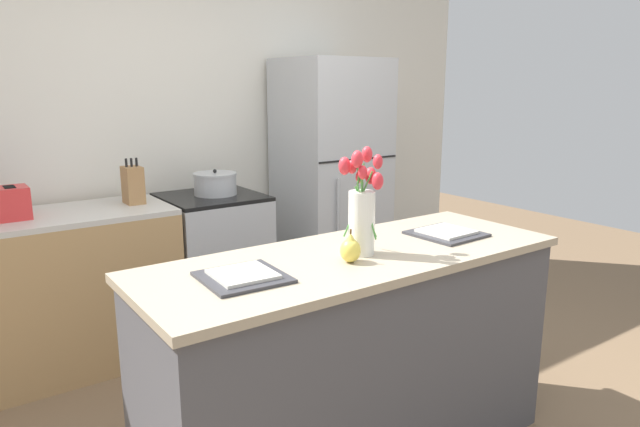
# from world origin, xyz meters

# --- Properties ---
(back_wall) EXTENTS (5.20, 0.08, 2.70)m
(back_wall) POSITION_xyz_m (0.00, 2.00, 1.35)
(back_wall) COLOR silver
(back_wall) RESTS_ON ground_plane
(kitchen_island) EXTENTS (1.80, 0.66, 0.93)m
(kitchen_island) POSITION_xyz_m (0.00, 0.00, 0.47)
(kitchen_island) COLOR #4C4C51
(kitchen_island) RESTS_ON ground_plane
(back_counter) EXTENTS (1.68, 0.60, 0.91)m
(back_counter) POSITION_xyz_m (-1.06, 1.60, 0.46)
(back_counter) COLOR tan
(back_counter) RESTS_ON ground_plane
(stove_range) EXTENTS (0.60, 0.61, 0.91)m
(stove_range) POSITION_xyz_m (0.10, 1.60, 0.46)
(stove_range) COLOR #B2B5B7
(stove_range) RESTS_ON ground_plane
(refrigerator) EXTENTS (0.68, 0.67, 1.78)m
(refrigerator) POSITION_xyz_m (1.05, 1.60, 0.89)
(refrigerator) COLOR #B7BABC
(refrigerator) RESTS_ON ground_plane
(flower_vase) EXTENTS (0.18, 0.17, 0.43)m
(flower_vase) POSITION_xyz_m (0.02, -0.02, 1.12)
(flower_vase) COLOR silver
(flower_vase) RESTS_ON kitchen_island
(pear_figurine) EXTENTS (0.08, 0.08, 0.13)m
(pear_figurine) POSITION_xyz_m (-0.09, -0.08, 0.99)
(pear_figurine) COLOR #E5CC4C
(pear_figurine) RESTS_ON kitchen_island
(plate_setting_left) EXTENTS (0.30, 0.30, 0.02)m
(plate_setting_left) POSITION_xyz_m (-0.52, -0.01, 0.94)
(plate_setting_left) COLOR #333338
(plate_setting_left) RESTS_ON kitchen_island
(plate_setting_right) EXTENTS (0.30, 0.30, 0.02)m
(plate_setting_right) POSITION_xyz_m (0.52, -0.01, 0.94)
(plate_setting_right) COLOR #333338
(plate_setting_right) RESTS_ON kitchen_island
(toaster) EXTENTS (0.28, 0.18, 0.17)m
(toaster) POSITION_xyz_m (-1.08, 1.60, 1.00)
(toaster) COLOR red
(toaster) RESTS_ON back_counter
(cooking_pot) EXTENTS (0.28, 0.28, 0.16)m
(cooking_pot) POSITION_xyz_m (0.13, 1.60, 0.98)
(cooking_pot) COLOR #B2B5B7
(cooking_pot) RESTS_ON stove_range
(knife_block) EXTENTS (0.10, 0.14, 0.27)m
(knife_block) POSITION_xyz_m (-0.38, 1.63, 1.02)
(knife_block) COLOR #A37547
(knife_block) RESTS_ON back_counter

